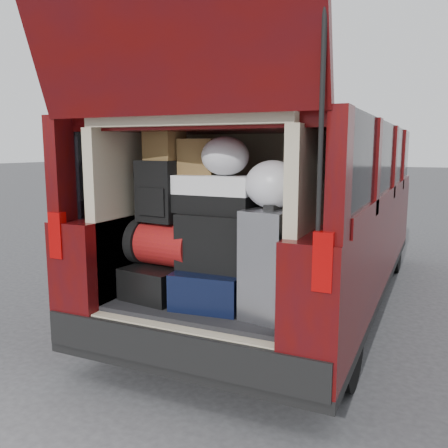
{
  "coord_description": "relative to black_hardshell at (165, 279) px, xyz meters",
  "views": [
    {
      "loc": [
        1.37,
        -2.61,
        1.57
      ],
      "look_at": [
        0.07,
        0.2,
        1.08
      ],
      "focal_mm": 38.0,
      "sensor_mm": 36.0,
      "label": 1
    }
  ],
  "objects": [
    {
      "name": "plastic_bag_center",
      "position": [
        0.46,
        0.01,
        0.86
      ],
      "size": [
        0.33,
        0.31,
        0.25
      ],
      "primitive_type": "ellipsoid",
      "rotation": [
        0.0,
        0.0,
        0.06
      ],
      "color": "silver",
      "rests_on": "twotone_duffel"
    },
    {
      "name": "silver_roller",
      "position": [
        0.84,
        -0.06,
        0.22
      ],
      "size": [
        0.35,
        0.48,
        0.66
      ],
      "primitive_type": "cube",
      "rotation": [
        0.0,
        0.0,
        -0.18
      ],
      "color": "silver",
      "rests_on": "load_floor"
    },
    {
      "name": "black_hardshell",
      "position": [
        0.0,
        0.0,
        0.0
      ],
      "size": [
        0.47,
        0.59,
        0.22
      ],
      "primitive_type": "cube",
      "rotation": [
        0.0,
        0.0,
        -0.14
      ],
      "color": "black",
      "rests_on": "load_floor"
    },
    {
      "name": "minivan",
      "position": [
        0.36,
        1.7,
        0.25
      ],
      "size": [
        1.9,
        5.35,
        2.77
      ],
      "color": "black",
      "rests_on": "ground"
    },
    {
      "name": "ground",
      "position": [
        0.36,
        -0.15,
        -0.66
      ],
      "size": [
        80.0,
        80.0,
        0.0
      ],
      "primitive_type": "plane",
      "color": "#38383B",
      "rests_on": "ground"
    },
    {
      "name": "twotone_duffel",
      "position": [
        0.38,
        0.03,
        0.62
      ],
      "size": [
        0.55,
        0.29,
        0.25
      ],
      "primitive_type": "cube",
      "rotation": [
        0.0,
        0.0,
        -0.02
      ],
      "color": "white",
      "rests_on": "black_soft_case"
    },
    {
      "name": "backpack",
      "position": [
        -0.01,
        -0.03,
        0.62
      ],
      "size": [
        0.31,
        0.21,
        0.42
      ],
      "primitive_type": "cube",
      "rotation": [
        0.0,
        0.0,
        -0.12
      ],
      "color": "black",
      "rests_on": "red_duffel"
    },
    {
      "name": "black_soft_case",
      "position": [
        0.43,
        -0.01,
        0.31
      ],
      "size": [
        0.51,
        0.31,
        0.37
      ],
      "primitive_type": "cube",
      "rotation": [
        0.0,
        0.0,
        0.0
      ],
      "color": "black",
      "rests_on": "navy_hardshell"
    },
    {
      "name": "load_floor",
      "position": [
        0.36,
        0.12,
        -0.38
      ],
      "size": [
        1.24,
        1.05,
        0.55
      ],
      "primitive_type": "cube",
      "color": "black",
      "rests_on": "ground"
    },
    {
      "name": "red_duffel",
      "position": [
        0.02,
        -0.01,
        0.26
      ],
      "size": [
        0.5,
        0.35,
        0.31
      ],
      "primitive_type": "cube",
      "rotation": [
        0.0,
        0.0,
        -0.09
      ],
      "color": "#9E1B0E",
      "rests_on": "black_hardshell"
    },
    {
      "name": "grocery_sack_upper",
      "position": [
        0.23,
        0.08,
        0.86
      ],
      "size": [
        0.26,
        0.23,
        0.24
      ],
      "primitive_type": "cube",
      "rotation": [
        0.0,
        0.0,
        0.17
      ],
      "color": "brown",
      "rests_on": "twotone_duffel"
    },
    {
      "name": "grocery_sack_lower",
      "position": [
        0.01,
        0.01,
        0.94
      ],
      "size": [
        0.26,
        0.23,
        0.21
      ],
      "primitive_type": "cube",
      "rotation": [
        0.0,
        0.0,
        -0.17
      ],
      "color": "brown",
      "rests_on": "backpack"
    },
    {
      "name": "navy_hardshell",
      "position": [
        0.4,
        -0.01,
        0.01
      ],
      "size": [
        0.5,
        0.58,
        0.24
      ],
      "primitive_type": "cube",
      "rotation": [
        0.0,
        0.0,
        0.1
      ],
      "color": "black",
      "rests_on": "load_floor"
    },
    {
      "name": "plastic_bag_right",
      "position": [
        0.81,
        -0.05,
        0.7
      ],
      "size": [
        0.39,
        0.37,
        0.29
      ],
      "primitive_type": "ellipsoid",
      "rotation": [
        0.0,
        0.0,
        0.2
      ],
      "color": "silver",
      "rests_on": "silver_roller"
    }
  ]
}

